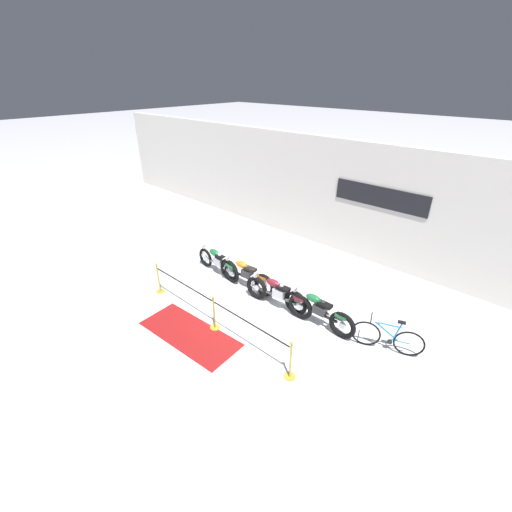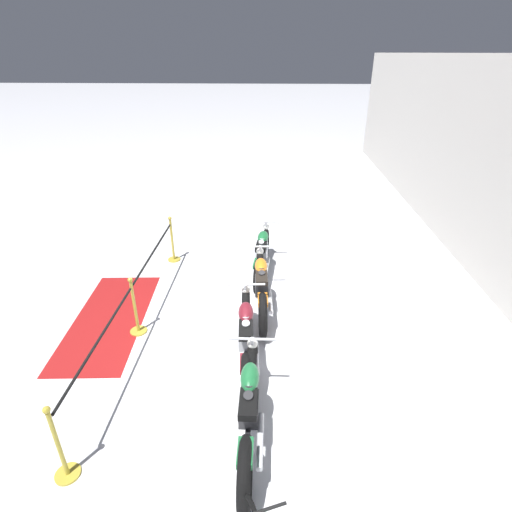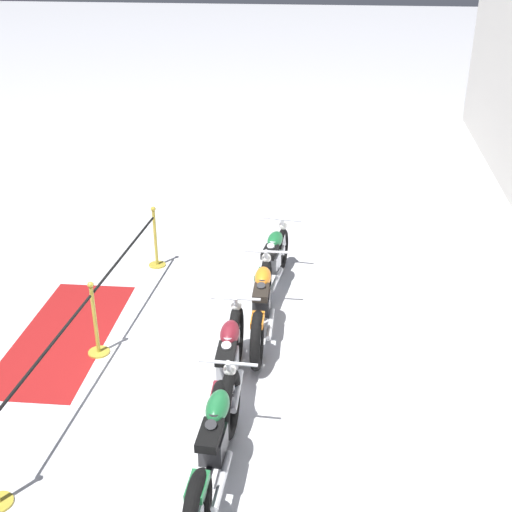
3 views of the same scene
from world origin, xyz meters
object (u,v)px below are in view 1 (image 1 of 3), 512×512
(stanchion_mid_left, at_px, (214,317))
(motorcycle_orange_1, at_px, (246,275))
(bicycle, at_px, (387,338))
(stanchion_far_left, at_px, (187,292))
(stanchion_mid_right, at_px, (290,366))
(motorcycle_green_0, at_px, (218,262))
(motorcycle_green_3, at_px, (318,311))
(motorcycle_maroon_2, at_px, (278,294))
(floor_banner, at_px, (190,334))

(stanchion_mid_left, bearing_deg, motorcycle_orange_1, 110.82)
(bicycle, distance_m, stanchion_far_left, 5.48)
(stanchion_mid_left, bearing_deg, stanchion_mid_right, 0.00)
(motorcycle_green_0, height_order, motorcycle_orange_1, motorcycle_orange_1)
(bicycle, bearing_deg, motorcycle_green_0, -177.02)
(motorcycle_green_3, height_order, stanchion_far_left, stanchion_far_left)
(stanchion_mid_left, bearing_deg, bicycle, 31.34)
(motorcycle_green_3, bearing_deg, stanchion_mid_right, -73.73)
(motorcycle_orange_1, relative_size, motorcycle_green_3, 0.98)
(motorcycle_green_3, bearing_deg, stanchion_far_left, -147.35)
(motorcycle_maroon_2, bearing_deg, motorcycle_orange_1, 173.22)
(bicycle, relative_size, stanchion_mid_right, 1.57)
(motorcycle_orange_1, distance_m, stanchion_far_left, 2.09)
(stanchion_mid_left, relative_size, stanchion_mid_right, 1.00)
(motorcycle_orange_1, xyz_separation_m, stanchion_mid_right, (3.35, -2.05, -0.11))
(motorcycle_maroon_2, height_order, stanchion_mid_right, stanchion_mid_right)
(motorcycle_green_3, height_order, bicycle, bicycle)
(motorcycle_orange_1, bearing_deg, stanchion_far_left, -99.93)
(motorcycle_green_3, distance_m, stanchion_far_left, 3.71)
(motorcycle_maroon_2, distance_m, stanchion_far_left, 2.61)
(stanchion_mid_left, xyz_separation_m, floor_banner, (-0.33, -0.63, -0.35))
(motorcycle_green_3, height_order, stanchion_mid_left, stanchion_mid_left)
(stanchion_far_left, xyz_separation_m, stanchion_mid_right, (3.71, 0.00, -0.30))
(stanchion_mid_left, bearing_deg, floor_banner, -117.80)
(stanchion_mid_left, bearing_deg, motorcycle_green_0, 136.00)
(motorcycle_green_0, height_order, stanchion_mid_left, stanchion_mid_left)
(floor_banner, bearing_deg, motorcycle_maroon_2, 64.48)
(floor_banner, bearing_deg, motorcycle_green_0, 119.96)
(stanchion_mid_right, bearing_deg, motorcycle_green_0, 156.59)
(bicycle, distance_m, floor_banner, 5.11)
(stanchion_far_left, bearing_deg, motorcycle_green_3, 32.65)
(stanchion_far_left, bearing_deg, floor_banner, -37.86)
(motorcycle_maroon_2, xyz_separation_m, motorcycle_green_3, (1.31, 0.13, 0.00))
(motorcycle_green_0, xyz_separation_m, motorcycle_green_3, (4.07, -0.02, 0.01))
(motorcycle_maroon_2, bearing_deg, bicycle, 8.14)
(floor_banner, bearing_deg, motorcycle_green_3, 44.95)
(bicycle, bearing_deg, stanchion_mid_right, -118.23)
(motorcycle_green_0, bearing_deg, stanchion_mid_left, -44.00)
(motorcycle_green_0, height_order, bicycle, bicycle)
(motorcycle_green_0, bearing_deg, motorcycle_green_3, -0.23)
(motorcycle_orange_1, height_order, stanchion_mid_left, stanchion_mid_left)
(stanchion_mid_right, bearing_deg, stanchion_far_left, 180.00)
(motorcycle_green_0, bearing_deg, motorcycle_orange_1, 1.32)
(motorcycle_green_0, relative_size, floor_banner, 0.75)
(bicycle, bearing_deg, stanchion_mid_left, -148.66)
(stanchion_far_left, bearing_deg, motorcycle_orange_1, 80.07)
(motorcycle_green_0, distance_m, stanchion_mid_left, 2.91)
(motorcycle_green_0, xyz_separation_m, motorcycle_orange_1, (1.31, 0.03, 0.00))
(motorcycle_green_0, xyz_separation_m, floor_banner, (1.76, -2.64, -0.46))
(motorcycle_green_3, bearing_deg, motorcycle_green_0, 179.77)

